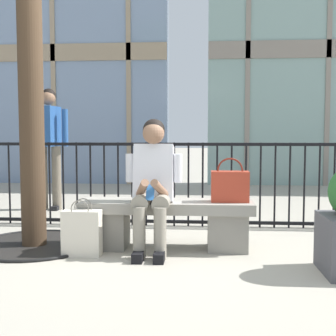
% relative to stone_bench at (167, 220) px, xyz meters
% --- Properties ---
extents(ground_plane, '(60.00, 60.00, 0.00)m').
position_rel_stone_bench_xyz_m(ground_plane, '(0.00, 0.00, -0.27)').
color(ground_plane, '#A8A091').
extents(stone_bench, '(1.60, 0.44, 0.45)m').
position_rel_stone_bench_xyz_m(stone_bench, '(0.00, 0.00, 0.00)').
color(stone_bench, gray).
rests_on(stone_bench, ground).
extents(seated_person_with_phone, '(0.52, 0.66, 1.21)m').
position_rel_stone_bench_xyz_m(seated_person_with_phone, '(-0.12, -0.13, 0.38)').
color(seated_person_with_phone, gray).
rests_on(seated_person_with_phone, ground).
extents(handbag_on_bench, '(0.34, 0.17, 0.41)m').
position_rel_stone_bench_xyz_m(handbag_on_bench, '(0.58, -0.01, 0.33)').
color(handbag_on_bench, '#B23823').
rests_on(handbag_on_bench, stone_bench).
extents(shopping_bag, '(0.34, 0.16, 0.50)m').
position_rel_stone_bench_xyz_m(shopping_bag, '(-0.73, -0.31, -0.06)').
color(shopping_bag, beige).
rests_on(shopping_bag, ground).
extents(bystander_at_railing, '(0.55, 0.40, 1.71)m').
position_rel_stone_bench_xyz_m(bystander_at_railing, '(-1.84, 2.06, 0.73)').
color(bystander_at_railing, '#6B6051').
rests_on(bystander_at_railing, ground).
extents(plaza_railing, '(8.59, 0.04, 0.97)m').
position_rel_stone_bench_xyz_m(plaza_railing, '(0.00, 1.03, 0.22)').
color(plaza_railing, black).
rests_on(plaza_railing, ground).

